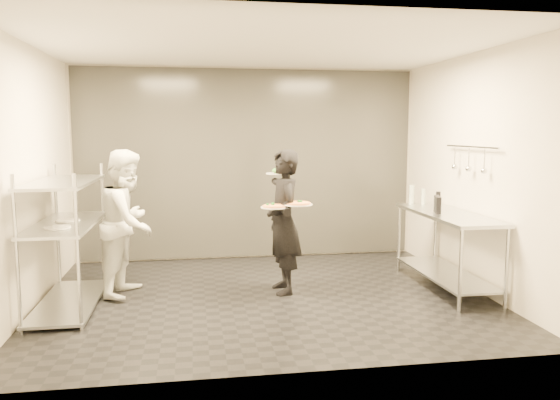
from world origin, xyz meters
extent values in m
cube|color=black|center=(0.00, 0.00, 0.00)|extent=(5.00, 4.00, 0.00)
cube|color=silver|center=(0.00, 0.00, 2.80)|extent=(5.00, 4.00, 0.00)
cube|color=silver|center=(0.00, 2.00, 1.40)|extent=(5.00, 0.00, 2.80)
cube|color=silver|center=(0.00, -2.00, 1.40)|extent=(5.00, 0.00, 2.80)
cube|color=silver|center=(-2.50, 0.00, 1.40)|extent=(0.00, 4.00, 2.80)
cube|color=silver|center=(2.50, 0.00, 1.40)|extent=(0.00, 4.00, 2.80)
cube|color=white|center=(0.00, 1.97, 1.40)|extent=(4.90, 0.04, 2.74)
cylinder|color=#B8BBBF|center=(-2.42, -0.77, 0.75)|extent=(0.04, 0.04, 1.50)
cylinder|color=#B8BBBF|center=(-2.42, 0.77, 0.75)|extent=(0.04, 0.04, 1.50)
cylinder|color=#B8BBBF|center=(-1.88, -0.77, 0.75)|extent=(0.04, 0.04, 1.50)
cylinder|color=#B8BBBF|center=(-1.88, 0.77, 0.75)|extent=(0.04, 0.04, 1.50)
cube|color=#A9AEB3|center=(-2.15, 0.00, 0.05)|extent=(0.60, 1.60, 0.03)
cube|color=#A9AEB3|center=(-2.15, 0.00, 0.90)|extent=(0.60, 1.60, 0.03)
cube|color=#A9AEB3|center=(-2.15, 0.00, 1.35)|extent=(0.60, 1.60, 0.03)
cylinder|color=silver|center=(-2.15, -0.35, 0.93)|extent=(0.26, 0.26, 0.01)
cylinder|color=silver|center=(-2.15, 0.10, 0.93)|extent=(0.26, 0.26, 0.01)
cylinder|color=#B8BBBF|center=(1.92, -0.86, 0.45)|extent=(0.04, 0.04, 0.90)
cylinder|color=#B8BBBF|center=(1.92, 0.86, 0.45)|extent=(0.04, 0.04, 0.90)
cylinder|color=#B8BBBF|center=(2.44, -0.86, 0.45)|extent=(0.04, 0.04, 0.90)
cylinder|color=#B8BBBF|center=(2.44, 0.86, 0.45)|extent=(0.04, 0.04, 0.90)
cube|color=#A9AEB3|center=(2.18, 0.00, 0.18)|extent=(0.57, 1.71, 0.03)
cube|color=#A9AEB3|center=(2.18, 0.00, 0.90)|extent=(0.60, 1.80, 0.04)
cylinder|color=#B8BBBF|center=(2.44, 0.00, 1.70)|extent=(0.02, 1.20, 0.02)
cylinder|color=#B8BBBF|center=(2.42, -0.35, 1.57)|extent=(0.01, 0.01, 0.22)
sphere|color=#B8BBBF|center=(2.42, -0.35, 1.44)|extent=(0.07, 0.07, 0.07)
cylinder|color=#B8BBBF|center=(2.42, 0.00, 1.57)|extent=(0.01, 0.01, 0.22)
sphere|color=#B8BBBF|center=(2.42, 0.00, 1.44)|extent=(0.07, 0.07, 0.07)
cylinder|color=#B8BBBF|center=(2.42, 0.35, 1.57)|extent=(0.01, 0.01, 0.22)
sphere|color=#B8BBBF|center=(2.42, 0.35, 1.44)|extent=(0.07, 0.07, 0.07)
imported|color=black|center=(0.23, 0.16, 0.84)|extent=(0.45, 0.64, 1.67)
imported|color=white|center=(-1.55, 0.39, 0.84)|extent=(0.83, 0.95, 1.68)
cylinder|color=silver|center=(0.09, -0.05, 1.04)|extent=(0.30, 0.30, 0.01)
cylinder|color=#C27946|center=(0.09, -0.05, 1.05)|extent=(0.27, 0.27, 0.02)
cylinder|color=#CC521B|center=(0.09, -0.05, 1.06)|extent=(0.23, 0.23, 0.01)
sphere|color=#125112|center=(0.09, -0.05, 1.07)|extent=(0.04, 0.04, 0.04)
cylinder|color=silver|center=(0.35, -0.07, 1.07)|extent=(0.33, 0.33, 0.01)
cylinder|color=#C27946|center=(0.35, -0.07, 1.08)|extent=(0.29, 0.29, 0.02)
cylinder|color=#CC521B|center=(0.35, -0.07, 1.09)|extent=(0.26, 0.26, 0.01)
sphere|color=#125112|center=(0.35, -0.07, 1.10)|extent=(0.04, 0.04, 0.04)
cylinder|color=silver|center=(0.20, 0.43, 1.38)|extent=(0.28, 0.28, 0.01)
ellipsoid|color=#236519|center=(0.20, 0.43, 1.41)|extent=(0.13, 0.13, 0.07)
cube|color=black|center=(2.06, 0.03, 1.02)|extent=(0.14, 0.28, 0.20)
cylinder|color=#95A396|center=(2.06, 0.80, 1.05)|extent=(0.07, 0.07, 0.25)
cylinder|color=#95A396|center=(2.21, 0.77, 1.02)|extent=(0.06, 0.06, 0.20)
cylinder|color=black|center=(2.26, 0.45, 1.02)|extent=(0.06, 0.06, 0.20)
camera|label=1|loc=(-0.80, -6.00, 1.89)|focal=35.00mm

